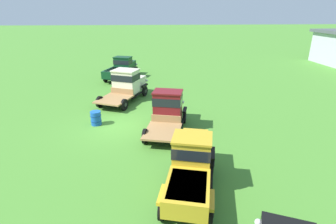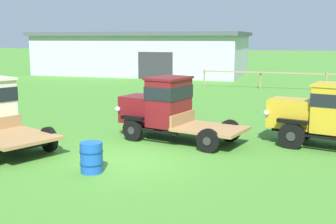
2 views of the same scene
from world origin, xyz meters
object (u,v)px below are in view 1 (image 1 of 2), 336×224
at_px(vintage_truck_midrow_center, 168,109).
at_px(oil_drum_beside_row, 96,118).
at_px(vintage_truck_far_side, 191,164).
at_px(vintage_truck_second_in_line, 127,84).
at_px(vintage_truck_foreground_near, 121,68).

height_order(vintage_truck_midrow_center, oil_drum_beside_row, vintage_truck_midrow_center).
xyz_separation_m(vintage_truck_far_side, oil_drum_beside_row, (-6.47, -4.68, -0.68)).
bearing_deg(vintage_truck_far_side, vintage_truck_second_in_line, -164.75).
xyz_separation_m(vintage_truck_second_in_line, vintage_truck_far_side, (11.41, 3.11, -0.10)).
distance_m(vintage_truck_far_side, oil_drum_beside_row, 8.01).
xyz_separation_m(vintage_truck_foreground_near, vintage_truck_second_in_line, (6.60, 1.02, 0.16)).
xyz_separation_m(vintage_truck_foreground_near, vintage_truck_far_side, (18.01, 4.13, 0.06)).
distance_m(vintage_truck_foreground_near, vintage_truck_second_in_line, 6.68).
bearing_deg(vintage_truck_far_side, vintage_truck_foreground_near, -167.10).
xyz_separation_m(vintage_truck_second_in_line, vintage_truck_midrow_center, (5.68, 2.70, -0.04)).
bearing_deg(vintage_truck_midrow_center, vintage_truck_far_side, 4.07).
bearing_deg(vintage_truck_foreground_near, vintage_truck_far_side, 12.90).
bearing_deg(vintage_truck_midrow_center, vintage_truck_second_in_line, -154.56).
distance_m(vintage_truck_foreground_near, vintage_truck_midrow_center, 12.83).
xyz_separation_m(vintage_truck_second_in_line, oil_drum_beside_row, (4.95, -1.57, -0.78)).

